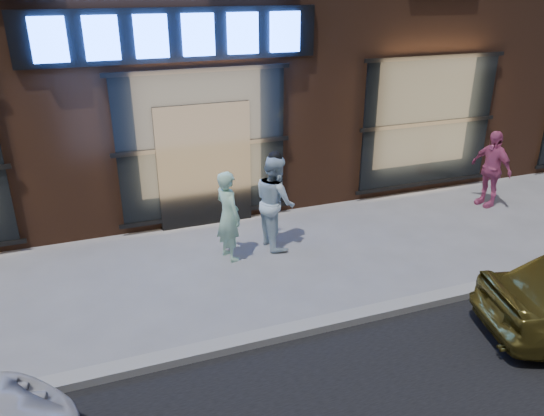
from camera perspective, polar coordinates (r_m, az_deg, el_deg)
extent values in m
plane|color=slate|center=(7.40, 0.49, -13.82)|extent=(90.00, 90.00, 0.00)
cube|color=gray|center=(7.37, 0.50, -13.45)|extent=(60.00, 0.25, 0.12)
cube|color=black|center=(9.65, -10.47, 17.82)|extent=(5.20, 0.06, 0.90)
cube|color=black|center=(10.20, -7.25, 4.47)|extent=(1.80, 0.10, 2.40)
cube|color=#FFBF72|center=(10.14, -7.44, 6.71)|extent=(3.00, 0.04, 2.60)
cube|color=black|center=(10.10, -7.39, 6.65)|extent=(3.20, 0.06, 2.80)
cube|color=#FFBF72|center=(12.19, 16.35, 8.81)|extent=(3.00, 0.04, 2.60)
cube|color=black|center=(12.16, 16.46, 8.76)|extent=(3.20, 0.06, 2.80)
cube|color=#2659FF|center=(9.44, -22.89, 16.33)|extent=(0.55, 0.12, 0.70)
cube|color=#2659FF|center=(9.45, -17.87, 17.01)|extent=(0.55, 0.12, 0.70)
cube|color=#2659FF|center=(9.52, -12.87, 17.56)|extent=(0.55, 0.12, 0.70)
cube|color=#2659FF|center=(9.66, -7.94, 17.98)|extent=(0.55, 0.12, 0.70)
cube|color=#2659FF|center=(9.87, -3.17, 18.26)|extent=(0.55, 0.12, 0.70)
cube|color=#2659FF|center=(10.13, 1.39, 18.42)|extent=(0.55, 0.12, 0.70)
imported|color=#BBF7D1|center=(8.99, -4.72, -0.84)|extent=(0.53, 0.67, 1.59)
imported|color=white|center=(9.40, 0.33, 0.72)|extent=(0.69, 0.86, 1.71)
imported|color=#C04F7E|center=(12.09, 22.47, 3.95)|extent=(0.57, 1.01, 1.63)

